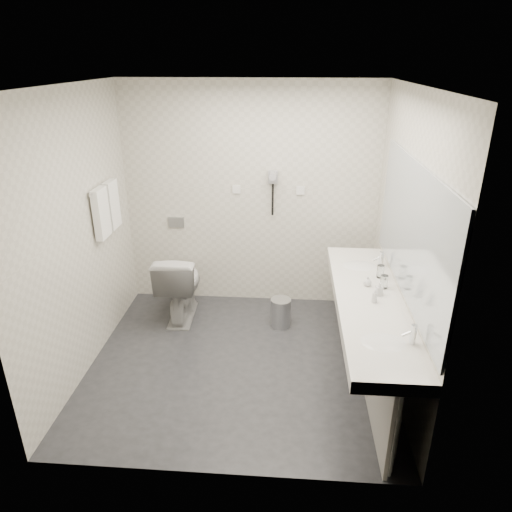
{
  "coord_description": "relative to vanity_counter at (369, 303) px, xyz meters",
  "views": [
    {
      "loc": [
        0.44,
        -3.68,
        2.71
      ],
      "look_at": [
        0.15,
        0.15,
        1.05
      ],
      "focal_mm": 32.72,
      "sensor_mm": 36.0,
      "label": 1
    }
  ],
  "objects": [
    {
      "name": "floor",
      "position": [
        -1.12,
        0.2,
        -0.8
      ],
      "size": [
        2.8,
        2.8,
        0.0
      ],
      "primitive_type": "plane",
      "color": "#26272B",
      "rests_on": "ground"
    },
    {
      "name": "ceiling",
      "position": [
        -1.12,
        0.2,
        1.7
      ],
      "size": [
        2.8,
        2.8,
        0.0
      ],
      "primitive_type": "plane",
      "rotation": [
        3.14,
        0.0,
        0.0
      ],
      "color": "silver",
      "rests_on": "wall_back"
    },
    {
      "name": "wall_back",
      "position": [
        -1.12,
        1.5,
        0.45
      ],
      "size": [
        2.8,
        0.0,
        2.8
      ],
      "primitive_type": "plane",
      "rotation": [
        1.57,
        0.0,
        0.0
      ],
      "color": "beige",
      "rests_on": "floor"
    },
    {
      "name": "wall_front",
      "position": [
        -1.12,
        -1.1,
        0.45
      ],
      "size": [
        2.8,
        0.0,
        2.8
      ],
      "primitive_type": "plane",
      "rotation": [
        -1.57,
        0.0,
        0.0
      ],
      "color": "beige",
      "rests_on": "floor"
    },
    {
      "name": "wall_left",
      "position": [
        -2.52,
        0.2,
        0.45
      ],
      "size": [
        0.0,
        2.6,
        2.6
      ],
      "primitive_type": "plane",
      "rotation": [
        1.57,
        0.0,
        1.57
      ],
      "color": "beige",
      "rests_on": "floor"
    },
    {
      "name": "wall_right",
      "position": [
        0.27,
        0.2,
        0.45
      ],
      "size": [
        0.0,
        2.6,
        2.6
      ],
      "primitive_type": "plane",
      "rotation": [
        1.57,
        0.0,
        -1.57
      ],
      "color": "beige",
      "rests_on": "floor"
    },
    {
      "name": "vanity_counter",
      "position": [
        0.0,
        0.0,
        0.0
      ],
      "size": [
        0.55,
        2.2,
        0.1
      ],
      "primitive_type": "cube",
      "color": "silver",
      "rests_on": "floor"
    },
    {
      "name": "vanity_panel",
      "position": [
        0.02,
        0.0,
        -0.42
      ],
      "size": [
        0.03,
        2.15,
        0.75
      ],
      "primitive_type": "cube",
      "color": "gray",
      "rests_on": "floor"
    },
    {
      "name": "vanity_post_near",
      "position": [
        0.05,
        -1.04,
        -0.42
      ],
      "size": [
        0.06,
        0.06,
        0.75
      ],
      "primitive_type": "cylinder",
      "color": "silver",
      "rests_on": "floor"
    },
    {
      "name": "vanity_post_far",
      "position": [
        0.05,
        1.04,
        -0.42
      ],
      "size": [
        0.06,
        0.06,
        0.75
      ],
      "primitive_type": "cylinder",
      "color": "silver",
      "rests_on": "floor"
    },
    {
      "name": "mirror",
      "position": [
        0.26,
        0.0,
        0.65
      ],
      "size": [
        0.02,
        2.2,
        1.05
      ],
      "primitive_type": "cube",
      "color": "#B2BCC6",
      "rests_on": "wall_right"
    },
    {
      "name": "basin_near",
      "position": [
        0.0,
        -0.65,
        0.04
      ],
      "size": [
        0.4,
        0.31,
        0.05
      ],
      "primitive_type": "ellipsoid",
      "color": "silver",
      "rests_on": "vanity_counter"
    },
    {
      "name": "basin_far",
      "position": [
        0.0,
        0.65,
        0.04
      ],
      "size": [
        0.4,
        0.31,
        0.05
      ],
      "primitive_type": "ellipsoid",
      "color": "silver",
      "rests_on": "vanity_counter"
    },
    {
      "name": "faucet_near",
      "position": [
        0.19,
        -0.65,
        0.12
      ],
      "size": [
        0.04,
        0.04,
        0.15
      ],
      "primitive_type": "cylinder",
      "color": "silver",
      "rests_on": "vanity_counter"
    },
    {
      "name": "faucet_far",
      "position": [
        0.19,
        0.65,
        0.12
      ],
      "size": [
        0.04,
        0.04,
        0.15
      ],
      "primitive_type": "cylinder",
      "color": "silver",
      "rests_on": "vanity_counter"
    },
    {
      "name": "soap_bottle_a",
      "position": [
        0.08,
        0.06,
        0.11
      ],
      "size": [
        0.06,
        0.06,
        0.12
      ],
      "primitive_type": "imported",
      "rotation": [
        0.0,
        0.0,
        0.2
      ],
      "color": "silver",
      "rests_on": "vanity_counter"
    },
    {
      "name": "soap_bottle_b",
      "position": [
        0.01,
        0.23,
        0.09
      ],
      "size": [
        0.08,
        0.08,
        0.09
      ],
      "primitive_type": "imported",
      "rotation": [
        0.0,
        0.0,
        -0.12
      ],
      "color": "silver",
      "rests_on": "vanity_counter"
    },
    {
      "name": "soap_bottle_c",
      "position": [
        0.02,
        -0.07,
        0.11
      ],
      "size": [
        0.05,
        0.05,
        0.12
      ],
      "primitive_type": "imported",
      "rotation": [
        0.0,
        0.0,
        -0.11
      ],
      "color": "silver",
      "rests_on": "vanity_counter"
    },
    {
      "name": "glass_left",
      "position": [
        0.15,
        0.2,
        0.11
      ],
      "size": [
        0.08,
        0.08,
        0.12
      ],
      "primitive_type": "cylinder",
      "rotation": [
        0.0,
        0.0,
        0.25
      ],
      "color": "silver",
      "rests_on": "vanity_counter"
    },
    {
      "name": "glass_right",
      "position": [
        0.15,
        0.41,
        0.11
      ],
      "size": [
        0.08,
        0.08,
        0.12
      ],
      "primitive_type": "cylinder",
      "rotation": [
        0.0,
        0.0,
        -0.34
      ],
      "color": "silver",
      "rests_on": "vanity_counter"
    },
    {
      "name": "toilet",
      "position": [
        -1.86,
        1.02,
        -0.41
      ],
      "size": [
        0.46,
        0.79,
        0.78
      ],
      "primitive_type": "imported",
      "rotation": [
        0.0,
        0.0,
        3.17
      ],
      "color": "silver",
      "rests_on": "floor"
    },
    {
      "name": "flush_plate",
      "position": [
        -1.98,
        1.49,
        0.15
      ],
      "size": [
        0.18,
        0.02,
        0.12
      ],
      "primitive_type": "cube",
      "color": "#B2B5BA",
      "rests_on": "wall_back"
    },
    {
      "name": "pedal_bin",
      "position": [
        -0.75,
        0.89,
        -0.65
      ],
      "size": [
        0.27,
        0.27,
        0.3
      ],
      "primitive_type": "cylinder",
      "rotation": [
        0.0,
        0.0,
        -0.32
      ],
      "color": "#B2B5BA",
      "rests_on": "floor"
    },
    {
      "name": "bin_lid",
      "position": [
        -0.75,
        0.89,
        -0.49
      ],
      "size": [
        0.22,
        0.22,
        0.02
      ],
      "primitive_type": "cylinder",
      "color": "#B2B5BA",
      "rests_on": "pedal_bin"
    },
    {
      "name": "towel_rail",
      "position": [
        -2.47,
        0.75,
        0.75
      ],
      "size": [
        0.02,
        0.62,
        0.02
      ],
      "primitive_type": "cylinder",
      "rotation": [
        1.57,
        0.0,
        0.0
      ],
      "color": "silver",
      "rests_on": "wall_left"
    },
    {
      "name": "towel_near",
      "position": [
        -2.46,
        0.61,
        0.53
      ],
      "size": [
        0.07,
        0.24,
        0.48
      ],
      "primitive_type": "cube",
      "color": "white",
      "rests_on": "towel_rail"
    },
    {
      "name": "towel_far",
      "position": [
        -2.46,
        0.89,
        0.53
      ],
      "size": [
        0.07,
        0.24,
        0.48
      ],
      "primitive_type": "cube",
      "color": "white",
      "rests_on": "towel_rail"
    },
    {
      "name": "dryer_cradle",
      "position": [
        -0.88,
        1.47,
        0.7
      ],
      "size": [
        0.1,
        0.04,
        0.14
      ],
      "primitive_type": "cube",
      "color": "#97979D",
      "rests_on": "wall_back"
    },
    {
      "name": "dryer_barrel",
      "position": [
        -0.88,
        1.4,
        0.73
      ],
      "size": [
        0.08,
        0.14,
        0.08
      ],
      "primitive_type": "cylinder",
      "rotation": [
        1.57,
        0.0,
        0.0
      ],
      "color": "#97979D",
      "rests_on": "dryer_cradle"
    },
    {
      "name": "dryer_cord",
      "position": [
        -0.88,
        1.46,
        0.45
      ],
      "size": [
        0.02,
        0.02,
        0.35
      ],
      "primitive_type": "cylinder",
      "color": "black",
      "rests_on": "dryer_cradle"
    },
    {
      "name": "switch_plate_a",
      "position": [
        -1.27,
        1.49,
        0.55
      ],
      "size": [
        0.09,
        0.02,
        0.09
      ],
      "primitive_type": "cube",
      "color": "silver",
      "rests_on": "wall_back"
    },
    {
      "name": "switch_plate_b",
      "position": [
        -0.57,
        1.49,
        0.55
      ],
      "size": [
        0.09,
        0.02,
        0.09
      ],
      "primitive_type": "cube",
      "color": "silver",
      "rests_on": "wall_back"
    }
  ]
}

